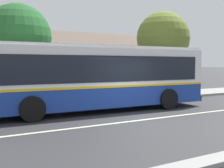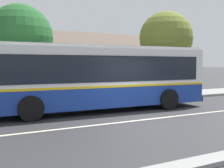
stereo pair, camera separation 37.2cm
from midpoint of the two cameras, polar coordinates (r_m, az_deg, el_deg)
ground_plane at (r=11.29m, az=7.41°, el=-7.23°), size 300.00×300.00×0.00m
sidewalk_far at (r=16.47m, az=-4.77°, el=-3.37°), size 60.00×3.00×0.15m
lane_divider_stripe at (r=11.29m, az=7.41°, el=-7.21°), size 60.00×0.16×0.01m
community_building at (r=22.94m, az=-14.46°, el=2.79°), size 23.87×8.46×5.95m
transit_bus at (r=13.15m, az=-3.07°, el=1.60°), size 11.32×3.05×3.04m
bench_down_street at (r=14.77m, az=-14.20°, el=-2.39°), size 1.81×0.51×0.94m
street_tree_primary at (r=20.97m, az=11.41°, el=9.11°), size 3.84×3.84×6.01m
street_tree_secondary at (r=16.20m, az=-17.77°, el=8.72°), size 3.59×3.59×5.47m
bus_stop_sign at (r=18.46m, az=12.62°, el=2.23°), size 0.36×0.07×2.40m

